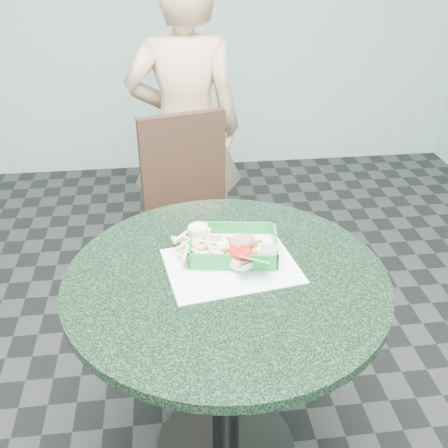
{
  "coord_description": "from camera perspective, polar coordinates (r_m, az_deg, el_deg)",
  "views": [
    {
      "loc": [
        -0.15,
        -1.19,
        1.65
      ],
      "look_at": [
        0.01,
        0.1,
        0.88
      ],
      "focal_mm": 42.0,
      "sensor_mm": 36.0,
      "label": 1
    }
  ],
  "objects": [
    {
      "name": "cafe_table",
      "position": [
        1.61,
        0.22,
        -11.03
      ],
      "size": [
        0.92,
        0.92,
        0.75
      ],
      "color": "#262626",
      "rests_on": "floor"
    },
    {
      "name": "dining_chair",
      "position": [
        2.33,
        -4.17,
        1.82
      ],
      "size": [
        0.38,
        0.39,
        0.93
      ],
      "rotation": [
        0.0,
        0.0,
        0.24
      ],
      "color": "black",
      "rests_on": "floor"
    },
    {
      "name": "diner_person",
      "position": [
        2.56,
        -4.2,
        10.05
      ],
      "size": [
        0.55,
        0.36,
        1.51
      ],
      "primitive_type": "imported",
      "rotation": [
        0.0,
        0.0,
        3.14
      ],
      "color": "tan",
      "rests_on": "floor"
    },
    {
      "name": "placemat",
      "position": [
        1.54,
        0.8,
        -5.18
      ],
      "size": [
        0.41,
        0.33,
        0.0
      ],
      "primitive_type": "cube",
      "rotation": [
        0.0,
        0.0,
        0.16
      ],
      "color": "white",
      "rests_on": "cafe_table"
    },
    {
      "name": "food_basket",
      "position": [
        1.58,
        1.01,
        -3.3
      ],
      "size": [
        0.26,
        0.19,
        0.05
      ],
      "rotation": [
        0.0,
        0.0,
        -0.15
      ],
      "color": "#128430",
      "rests_on": "placemat"
    },
    {
      "name": "crab_sandwich",
      "position": [
        1.54,
        2.08,
        -2.91
      ],
      "size": [
        0.11,
        0.11,
        0.07
      ],
      "rotation": [
        0.0,
        0.0,
        0.35
      ],
      "color": "gold",
      "rests_on": "food_basket"
    },
    {
      "name": "fries_pile",
      "position": [
        1.54,
        -2.93,
        -3.29
      ],
      "size": [
        0.17,
        0.17,
        0.05
      ],
      "primitive_type": null,
      "rotation": [
        0.0,
        0.0,
        -0.43
      ],
      "color": "beige",
      "rests_on": "food_basket"
    },
    {
      "name": "sauce_ramekin",
      "position": [
        1.59,
        -3.05,
        -1.66
      ],
      "size": [
        0.06,
        0.06,
        0.03
      ],
      "rotation": [
        0.0,
        0.0,
        0.35
      ],
      "color": "silver",
      "rests_on": "food_basket"
    },
    {
      "name": "garnish_cup",
      "position": [
        1.51,
        2.63,
        -4.27
      ],
      "size": [
        0.11,
        0.11,
        0.04
      ],
      "rotation": [
        0.0,
        0.0,
        0.33
      ],
      "color": "white",
      "rests_on": "food_basket"
    }
  ]
}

